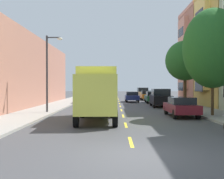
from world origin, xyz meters
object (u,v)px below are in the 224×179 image
object	(u,v)px
parked_sedan_white	(85,98)
parked_wagon_forest	(153,97)
street_tree_third	(185,61)
parked_hatchback_charcoal	(92,95)
street_lamp	(49,67)
parked_suv_black	(161,98)
parked_sedan_burgundy	(181,106)
parked_hatchback_orange	(147,95)
parked_wagon_silver	(98,92)
parked_suv_champagne	(142,93)
street_tree_second	(213,48)
delivery_box_truck	(97,91)
moving_navy_sedan	(132,97)

from	to	relation	value
parked_sedan_white	parked_wagon_forest	xyz separation A→B (m)	(8.82, 1.58, 0.05)
street_tree_third	parked_hatchback_charcoal	bearing A→B (deg)	122.05
street_lamp	parked_sedan_white	size ratio (longest dim) A/B	1.37
parked_wagon_forest	parked_suv_black	distance (m)	7.11
parked_sedan_burgundy	parked_hatchback_orange	world-z (taller)	parked_hatchback_orange
street_tree_third	parked_wagon_silver	world-z (taller)	street_tree_third
street_lamp	street_tree_third	bearing A→B (deg)	24.31
parked_suv_champagne	parked_hatchback_orange	distance (m)	5.93
street_tree_second	parked_sedan_burgundy	size ratio (longest dim) A/B	1.70
parked_hatchback_charcoal	parked_sedan_white	world-z (taller)	parked_hatchback_charcoal
parked_wagon_silver	parked_hatchback_orange	bearing A→B (deg)	-64.87
parked_hatchback_charcoal	parked_sedan_burgundy	distance (m)	26.27
delivery_box_truck	parked_suv_champagne	xyz separation A→B (m)	(6.16, 32.25, -0.94)
parked_sedan_white	parked_sedan_burgundy	bearing A→B (deg)	-60.91
street_tree_second	street_lamp	xyz separation A→B (m)	(-12.33, 2.50, -1.20)
parked_sedan_white	parked_hatchback_charcoal	bearing A→B (deg)	89.23
street_tree_second	parked_wagon_silver	size ratio (longest dim) A/B	1.62
parked_suv_black	moving_navy_sedan	size ratio (longest dim) A/B	1.08
street_lamp	parked_hatchback_orange	xyz separation A→B (m)	(10.33, 21.98, -2.99)
delivery_box_truck	parked_hatchback_orange	world-z (taller)	delivery_box_truck
street_tree_third	parked_suv_black	xyz separation A→B (m)	(-2.09, 2.15, -3.77)
street_tree_third	moving_navy_sedan	distance (m)	12.91
street_lamp	moving_navy_sedan	xyz separation A→B (m)	(7.73, 16.95, -3.00)
parked_wagon_silver	street_tree_third	bearing A→B (deg)	-72.95
parked_sedan_burgundy	parked_wagon_forest	bearing A→B (deg)	89.33
parked_wagon_forest	moving_navy_sedan	xyz separation A→B (m)	(-2.62, 2.12, -0.05)
street_tree_third	delivery_box_truck	world-z (taller)	street_tree_third
parked_hatchback_charcoal	parked_suv_black	bearing A→B (deg)	-60.04
parked_sedan_burgundy	moving_navy_sedan	xyz separation A→B (m)	(-2.42, 19.19, 0.00)
parked_wagon_forest	parked_sedan_burgundy	xyz separation A→B (m)	(-0.20, -17.07, -0.05)
delivery_box_truck	parked_wagon_forest	distance (m)	20.20
parked_hatchback_orange	parked_hatchback_charcoal	bearing A→B (deg)	175.73
parked_sedan_burgundy	moving_navy_sedan	distance (m)	19.34
street_tree_second	parked_hatchback_charcoal	xyz separation A→B (m)	(-10.68, 25.13, -4.19)
street_tree_second	parked_sedan_white	world-z (taller)	street_tree_second
parked_sedan_white	moving_navy_sedan	bearing A→B (deg)	30.77
delivery_box_truck	parked_sedan_burgundy	size ratio (longest dim) A/B	1.75
street_tree_second	street_lamp	size ratio (longest dim) A/B	1.24
street_tree_third	moving_navy_sedan	size ratio (longest dim) A/B	1.47
delivery_box_truck	moving_navy_sedan	size ratio (longest dim) A/B	1.76
parked_sedan_white	moving_navy_sedan	world-z (taller)	same
parked_suv_champagne	parked_hatchback_orange	xyz separation A→B (m)	(0.05, -5.92, -0.23)
parked_wagon_silver	moving_navy_sedan	bearing A→B (deg)	-75.43
street_tree_third	delivery_box_truck	distance (m)	13.19
delivery_box_truck	parked_suv_champagne	bearing A→B (deg)	79.19
delivery_box_truck	parked_sedan_burgundy	world-z (taller)	delivery_box_truck
street_tree_third	parked_hatchback_orange	distance (m)	17.00
street_lamp	parked_wagon_silver	xyz separation A→B (m)	(1.58, 40.64, -2.95)
parked_suv_champagne	street_tree_third	bearing A→B (deg)	-84.74
delivery_box_truck	parked_suv_black	xyz separation A→B (m)	(6.12, 12.08, -0.94)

